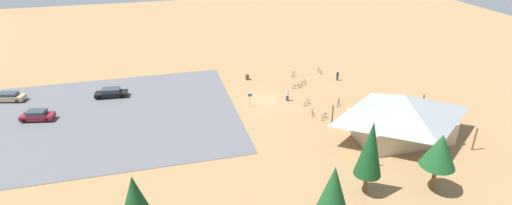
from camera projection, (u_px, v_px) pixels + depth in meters
name	position (u px, v px, depth m)	size (l,w,h in m)	color
ground	(264.00, 100.00, 60.69)	(160.00, 160.00, 0.00)	#937047
parking_lot_asphalt	(88.00, 119.00, 55.08)	(40.35, 28.67, 0.05)	#56565B
bike_pavilion	(402.00, 113.00, 49.39)	(14.07, 10.38, 5.75)	#C6B28E
trash_bin	(247.00, 77.00, 67.88)	(0.60, 0.60, 0.90)	brown
lot_sign	(250.00, 98.00, 57.90)	(0.56, 0.08, 2.20)	#99999E
pine_far_west	(440.00, 151.00, 39.24)	(3.42, 3.42, 6.40)	brown
pine_mideast	(135.00, 200.00, 32.97)	(2.97, 2.97, 6.66)	brown
pine_midwest	(370.00, 149.00, 38.70)	(2.70, 2.70, 8.01)	brown
pine_far_east	(333.00, 191.00, 33.53)	(3.03, 3.03, 7.06)	brown
bicycle_yellow_by_bin	(410.00, 101.00, 59.53)	(1.05, 1.44, 0.92)	black
bicycle_orange_yard_right	(320.00, 71.00, 70.65)	(0.48, 1.79, 0.85)	black
bicycle_red_lone_east	(338.00, 103.00, 58.96)	(1.11, 1.50, 0.89)	black
bicycle_purple_lone_west	(419.00, 110.00, 56.93)	(1.27, 1.23, 0.80)	black
bicycle_teal_edge_north	(324.00, 117.00, 54.99)	(1.32, 1.20, 0.86)	black
bicycle_white_back_row	(293.00, 75.00, 69.16)	(1.11, 1.32, 0.82)	black
bicycle_black_edge_south	(297.00, 86.00, 64.61)	(1.69, 0.48, 0.75)	black
bicycle_green_near_sign	(303.00, 83.00, 65.79)	(1.43, 1.03, 0.80)	black
bicycle_silver_yard_front	(434.00, 106.00, 57.94)	(0.54, 1.65, 0.84)	black
bicycle_blue_yard_center	(312.00, 113.00, 56.08)	(0.70, 1.62, 0.78)	black
bicycle_yellow_yard_left	(307.00, 103.00, 59.03)	(1.35, 1.08, 0.77)	black
car_tan_by_curb	(9.00, 97.00, 59.97)	(4.73, 2.73, 1.35)	tan
car_black_back_corner	(111.00, 93.00, 61.31)	(4.88, 2.24, 1.39)	black
car_maroon_second_row	(37.00, 115.00, 54.42)	(4.47, 2.52, 1.46)	maroon
visitor_at_bikes	(287.00, 95.00, 60.11)	(0.39, 0.40, 1.67)	#2D3347
visitor_crossing_yard	(338.00, 76.00, 67.41)	(0.40, 0.37, 1.64)	#2D3347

